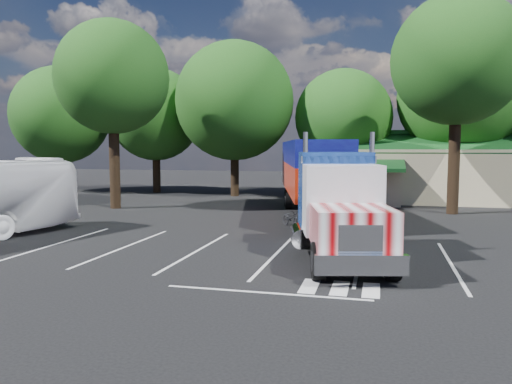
% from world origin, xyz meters
% --- Properties ---
extents(ground, '(120.00, 120.00, 0.00)m').
position_xyz_m(ground, '(0.00, 0.00, 0.00)').
color(ground, black).
rests_on(ground, ground).
extents(event_hall, '(24.20, 14.12, 5.55)m').
position_xyz_m(event_hall, '(13.74, 17.81, 2.21)').
color(event_hall, '#C1B18F').
rests_on(event_hall, ground).
extents(tree_row_a, '(9.00, 9.00, 11.68)m').
position_xyz_m(tree_row_a, '(-22.00, 16.50, 7.16)').
color(tree_row_a, black).
rests_on(tree_row_a, ground).
extents(tree_row_b, '(8.40, 8.40, 11.35)m').
position_xyz_m(tree_row_b, '(-13.00, 17.80, 7.13)').
color(tree_row_b, black).
rests_on(tree_row_b, ground).
extents(tree_row_c, '(10.00, 10.00, 13.05)m').
position_xyz_m(tree_row_c, '(-5.00, 16.20, 8.04)').
color(tree_row_c, black).
rests_on(tree_row_c, ground).
extents(tree_row_d, '(8.00, 8.00, 10.60)m').
position_xyz_m(tree_row_d, '(4.00, 17.50, 6.58)').
color(tree_row_d, black).
rests_on(tree_row_d, ground).
extents(tree_row_e, '(9.60, 9.60, 12.90)m').
position_xyz_m(tree_row_e, '(13.00, 18.00, 8.09)').
color(tree_row_e, black).
rests_on(tree_row_e, ground).
extents(tree_near_left, '(7.60, 7.60, 12.65)m').
position_xyz_m(tree_near_left, '(-10.50, 6.00, 8.81)').
color(tree_near_left, black).
rests_on(tree_near_left, ground).
extents(tree_near_right, '(8.00, 8.00, 13.50)m').
position_xyz_m(tree_near_right, '(11.50, 8.50, 9.46)').
color(tree_near_right, black).
rests_on(tree_near_right, ground).
extents(semi_truck, '(7.90, 22.63, 4.74)m').
position_xyz_m(semi_truck, '(3.77, 2.06, 2.68)').
color(semi_truck, black).
rests_on(semi_truck, ground).
extents(woman, '(0.59, 0.70, 1.64)m').
position_xyz_m(woman, '(3.87, 0.00, 0.82)').
color(woman, black).
rests_on(woman, ground).
extents(bicycle, '(1.54, 1.73, 0.91)m').
position_xyz_m(bicycle, '(2.58, 1.00, 0.45)').
color(bicycle, black).
rests_on(bicycle, ground).
extents(silver_sedan, '(4.04, 1.99, 1.27)m').
position_xyz_m(silver_sedan, '(12.00, 14.00, 0.64)').
color(silver_sedan, '#AFB1B7').
rests_on(silver_sedan, ground).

